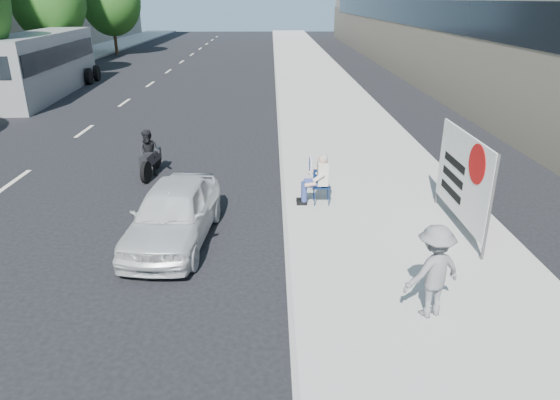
{
  "coord_description": "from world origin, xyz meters",
  "views": [
    {
      "loc": [
        1.14,
        -6.03,
        5.03
      ],
      "look_at": [
        1.31,
        3.47,
        1.18
      ],
      "focal_mm": 32.0,
      "sensor_mm": 36.0,
      "label": 1
    }
  ],
  "objects_px": {
    "jogger": "(433,271)",
    "protest_banner": "(463,176)",
    "seated_protester": "(317,176)",
    "bus": "(42,65)",
    "white_sedan_near": "(173,213)",
    "pedestrian_woman": "(472,190)",
    "motorcycle": "(150,156)"
  },
  "relations": [
    {
      "from": "seated_protester",
      "to": "white_sedan_near",
      "type": "height_order",
      "value": "seated_protester"
    },
    {
      "from": "seated_protester",
      "to": "jogger",
      "type": "xyz_separation_m",
      "value": [
        1.45,
        -4.88,
        0.08
      ]
    },
    {
      "from": "pedestrian_woman",
      "to": "protest_banner",
      "type": "bearing_deg",
      "value": 40.63
    },
    {
      "from": "seated_protester",
      "to": "protest_banner",
      "type": "height_order",
      "value": "protest_banner"
    },
    {
      "from": "seated_protester",
      "to": "motorcycle",
      "type": "distance_m",
      "value": 5.5
    },
    {
      "from": "pedestrian_woman",
      "to": "motorcycle",
      "type": "distance_m",
      "value": 9.14
    },
    {
      "from": "protest_banner",
      "to": "jogger",
      "type": "bearing_deg",
      "value": -115.8
    },
    {
      "from": "jogger",
      "to": "seated_protester",
      "type": "bearing_deg",
      "value": -95.39
    },
    {
      "from": "seated_protester",
      "to": "motorcycle",
      "type": "xyz_separation_m",
      "value": [
        -4.82,
        2.64,
        -0.24
      ]
    },
    {
      "from": "pedestrian_woman",
      "to": "bus",
      "type": "bearing_deg",
      "value": -49.64
    },
    {
      "from": "seated_protester",
      "to": "bus",
      "type": "distance_m",
      "value": 21.68
    },
    {
      "from": "motorcycle",
      "to": "protest_banner",
      "type": "bearing_deg",
      "value": -20.12
    },
    {
      "from": "seated_protester",
      "to": "pedestrian_woman",
      "type": "height_order",
      "value": "pedestrian_woman"
    },
    {
      "from": "jogger",
      "to": "protest_banner",
      "type": "distance_m",
      "value": 3.72
    },
    {
      "from": "motorcycle",
      "to": "bus",
      "type": "xyz_separation_m",
      "value": [
        -8.99,
        14.05,
        1.0
      ]
    },
    {
      "from": "white_sedan_near",
      "to": "motorcycle",
      "type": "height_order",
      "value": "motorcycle"
    },
    {
      "from": "seated_protester",
      "to": "pedestrian_woman",
      "type": "relative_size",
      "value": 0.86
    },
    {
      "from": "pedestrian_woman",
      "to": "seated_protester",
      "type": "bearing_deg",
      "value": -21.47
    },
    {
      "from": "jogger",
      "to": "white_sedan_near",
      "type": "relative_size",
      "value": 0.41
    },
    {
      "from": "protest_banner",
      "to": "white_sedan_near",
      "type": "relative_size",
      "value": 0.78
    },
    {
      "from": "jogger",
      "to": "motorcycle",
      "type": "height_order",
      "value": "jogger"
    },
    {
      "from": "protest_banner",
      "to": "bus",
      "type": "distance_m",
      "value": 24.86
    },
    {
      "from": "white_sedan_near",
      "to": "bus",
      "type": "bearing_deg",
      "value": 124.62
    },
    {
      "from": "pedestrian_woman",
      "to": "protest_banner",
      "type": "xyz_separation_m",
      "value": [
        -0.45,
        -0.45,
        0.49
      ]
    },
    {
      "from": "jogger",
      "to": "motorcycle",
      "type": "distance_m",
      "value": 9.8
    },
    {
      "from": "white_sedan_near",
      "to": "motorcycle",
      "type": "bearing_deg",
      "value": 113.86
    },
    {
      "from": "seated_protester",
      "to": "bus",
      "type": "height_order",
      "value": "bus"
    },
    {
      "from": "pedestrian_woman",
      "to": "motorcycle",
      "type": "xyz_separation_m",
      "value": [
        -8.33,
        3.75,
        -0.27
      ]
    },
    {
      "from": "protest_banner",
      "to": "motorcycle",
      "type": "distance_m",
      "value": 8.96
    },
    {
      "from": "jogger",
      "to": "protest_banner",
      "type": "bearing_deg",
      "value": -137.73
    },
    {
      "from": "jogger",
      "to": "bus",
      "type": "xyz_separation_m",
      "value": [
        -15.27,
        21.57,
        0.68
      ]
    },
    {
      "from": "motorcycle",
      "to": "jogger",
      "type": "bearing_deg",
      "value": -42.24
    }
  ]
}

